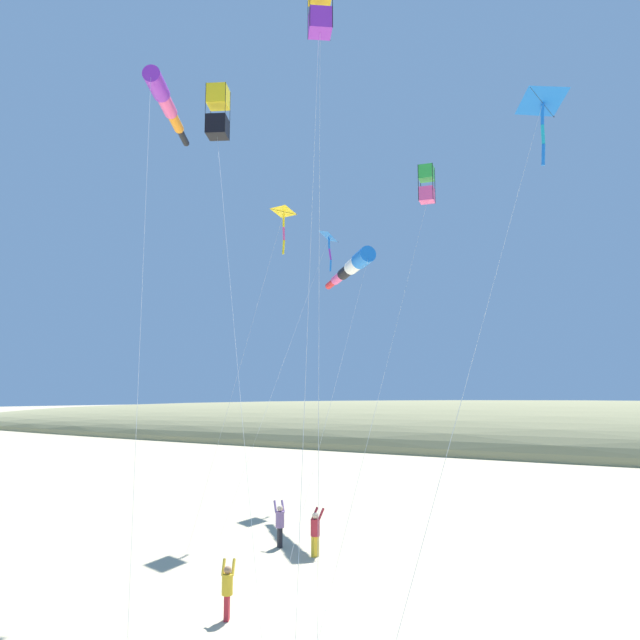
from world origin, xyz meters
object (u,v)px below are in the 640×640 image
(person_adult_flyer, at_px, (315,530))
(kite_delta_black_fish_shape, at_px, (330,237))
(kite_windsock_small_distant, at_px, (166,102))
(kite_windsock_magenta_far_left, at_px, (352,267))
(person_child_grey_jacket, at_px, (227,588))
(kite_box_blue_topmost, at_px, (218,112))
(person_child_green_jacket, at_px, (280,522))
(kite_delta_checkered_midright, at_px, (543,104))
(kite_box_striped_overhead, at_px, (320,7))
(kite_delta_yellow_midlevel, at_px, (284,212))
(kite_box_orange_high_right, at_px, (426,185))

(person_adult_flyer, xyz_separation_m, kite_delta_black_fish_shape, (12.85, 6.71, 15.07))
(kite_windsock_small_distant, bearing_deg, kite_windsock_magenta_far_left, -15.07)
(kite_windsock_small_distant, bearing_deg, person_child_grey_jacket, -118.75)
(person_child_grey_jacket, height_order, kite_box_blue_topmost, kite_box_blue_topmost)
(kite_windsock_small_distant, relative_size, kite_delta_black_fish_shape, 1.10)
(person_child_green_jacket, bearing_deg, kite_windsock_small_distant, 133.88)
(kite_delta_checkered_midright, distance_m, kite_box_striped_overhead, 7.10)
(kite_windsock_small_distant, height_order, kite_delta_black_fish_shape, kite_windsock_small_distant)
(kite_windsock_small_distant, relative_size, kite_box_striped_overhead, 1.01)
(person_adult_flyer, distance_m, kite_box_blue_topmost, 17.34)
(kite_windsock_magenta_far_left, bearing_deg, kite_delta_black_fish_shape, 40.45)
(person_child_green_jacket, distance_m, person_child_grey_jacket, 7.73)
(kite_delta_black_fish_shape, height_order, kite_box_striped_overhead, kite_box_striped_overhead)
(kite_box_blue_topmost, distance_m, kite_box_striped_overhead, 8.86)
(kite_box_striped_overhead, height_order, kite_windsock_magenta_far_left, kite_box_striped_overhead)
(person_child_green_jacket, xyz_separation_m, kite_delta_checkered_midright, (-4.79, -11.31, 12.34))
(kite_delta_yellow_midlevel, bearing_deg, kite_box_blue_topmost, -170.76)
(kite_delta_black_fish_shape, relative_size, kite_delta_yellow_midlevel, 1.05)
(kite_box_blue_topmost, relative_size, kite_box_orange_high_right, 1.35)
(person_adult_flyer, distance_m, kite_windsock_small_distant, 18.01)
(kite_windsock_small_distant, bearing_deg, kite_box_orange_high_right, -75.51)
(kite_delta_checkered_midright, xyz_separation_m, kite_windsock_small_distant, (1.40, 14.84, 4.56))
(person_adult_flyer, bearing_deg, kite_box_blue_topmost, 108.29)
(person_child_grey_jacket, distance_m, kite_delta_checkered_midright, 15.08)
(kite_box_blue_topmost, xyz_separation_m, kite_delta_black_fish_shape, (14.18, 2.68, -1.75))
(kite_delta_yellow_midlevel, distance_m, kite_box_striped_overhead, 14.17)
(person_child_green_jacket, relative_size, kite_delta_checkered_midright, 0.13)
(kite_delta_yellow_midlevel, distance_m, kite_box_orange_high_right, 11.47)
(kite_box_orange_high_right, bearing_deg, kite_delta_yellow_midlevel, 60.62)
(kite_delta_checkered_midright, xyz_separation_m, kite_delta_yellow_midlevel, (9.57, 14.49, 2.06))
(kite_box_orange_high_right, bearing_deg, person_adult_flyer, 86.49)
(kite_delta_yellow_midlevel, bearing_deg, person_adult_flyer, -135.86)
(person_child_grey_jacket, height_order, kite_windsock_small_distant, kite_windsock_small_distant)
(kite_box_orange_high_right, bearing_deg, person_child_green_jacket, 83.50)
(kite_delta_yellow_midlevel, xyz_separation_m, kite_box_striped_overhead, (-11.02, -8.72, 1.82))
(kite_box_striped_overhead, bearing_deg, person_child_green_jacket, 41.62)
(kite_delta_yellow_midlevel, xyz_separation_m, kite_box_orange_high_right, (-5.54, -9.83, -2.07))
(person_child_grey_jacket, xyz_separation_m, kite_box_blue_topmost, (5.26, 5.26, 16.93))
(person_child_green_jacket, xyz_separation_m, kite_delta_yellow_midlevel, (4.78, 3.17, 14.40))
(person_child_grey_jacket, bearing_deg, kite_box_blue_topmost, 45.00)
(person_child_green_jacket, distance_m, kite_box_orange_high_right, 14.04)
(person_child_green_jacket, relative_size, kite_box_striped_overhead, 0.10)
(kite_box_orange_high_right, bearing_deg, kite_delta_black_fish_shape, 41.07)
(person_adult_flyer, bearing_deg, kite_delta_yellow_midlevel, 44.14)
(kite_box_blue_topmost, distance_m, kite_delta_yellow_midlevel, 7.08)
(person_adult_flyer, bearing_deg, kite_delta_black_fish_shape, 27.56)
(person_child_green_jacket, xyz_separation_m, kite_box_striped_overhead, (-6.24, -5.54, 16.22))
(kite_delta_checkered_midright, xyz_separation_m, kite_delta_black_fish_shape, (17.18, 16.10, 2.71))
(person_adult_flyer, xyz_separation_m, kite_box_blue_topmost, (-1.33, 4.02, 16.82))
(person_adult_flyer, bearing_deg, kite_box_striped_overhead, -147.85)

